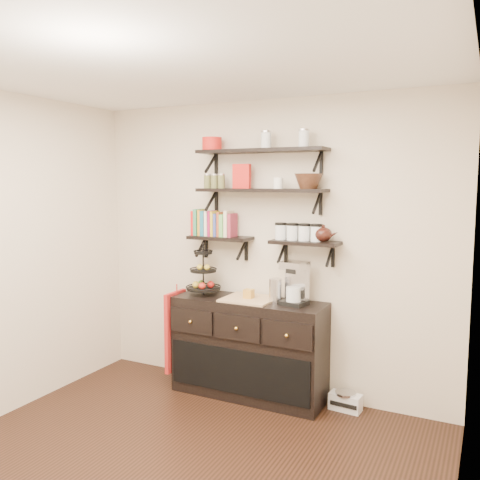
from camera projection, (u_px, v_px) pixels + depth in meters
name	position (u px, v px, depth m)	size (l,w,h in m)	color
ceiling	(150.00, 56.00, 3.00)	(3.50, 3.50, 0.02)	white
back_wall	(266.00, 248.00, 4.71)	(3.50, 0.02, 2.70)	beige
right_wall	(459.00, 313.00, 2.38)	(0.02, 3.50, 2.70)	beige
shelf_top	(261.00, 151.00, 4.50)	(1.20, 0.27, 0.23)	black
shelf_mid	(261.00, 191.00, 4.54)	(1.20, 0.27, 0.23)	black
shelf_low_left	(221.00, 239.00, 4.79)	(0.60, 0.25, 0.23)	black
shelf_low_right	(305.00, 243.00, 4.41)	(0.60, 0.25, 0.23)	black
cookbooks	(215.00, 224.00, 4.79)	(0.43, 0.15, 0.26)	red
glass_canisters	(298.00, 233.00, 4.43)	(0.43, 0.10, 0.13)	silver
sideboard	(249.00, 348.00, 4.64)	(1.40, 0.50, 0.92)	black
fruit_stand	(204.00, 278.00, 4.78)	(0.32, 0.32, 0.47)	black
candle	(249.00, 294.00, 4.58)	(0.08, 0.08, 0.08)	#B6802A
coffee_maker	(295.00, 284.00, 4.40)	(0.24, 0.23, 0.38)	black
thermal_carafe	(275.00, 291.00, 4.44)	(0.11, 0.11, 0.22)	silver
apron	(176.00, 331.00, 4.86)	(0.04, 0.33, 0.76)	#A6111E
radio	(345.00, 401.00, 4.37)	(0.28, 0.19, 0.16)	silver
recipe_box	(242.00, 176.00, 4.60)	(0.16, 0.06, 0.22)	red
walnut_bowl	(308.00, 181.00, 4.33)	(0.24, 0.24, 0.13)	black
ramekins	(278.00, 183.00, 4.45)	(0.09, 0.09, 0.10)	white
teapot	(323.00, 233.00, 4.33)	(0.20, 0.15, 0.15)	black
red_pot	(212.00, 144.00, 4.70)	(0.18, 0.18, 0.12)	red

